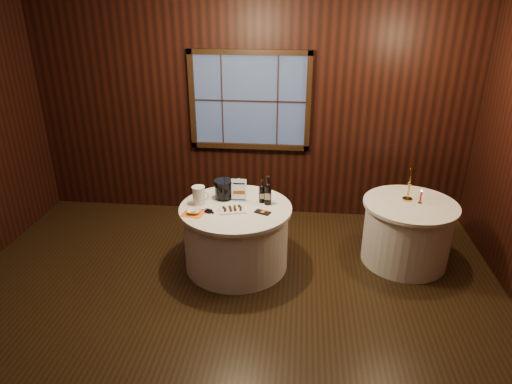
# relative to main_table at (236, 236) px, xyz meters

# --- Properties ---
(ground) EXTENTS (6.00, 6.00, 0.00)m
(ground) POSITION_rel_main_table_xyz_m (0.00, -1.00, -0.39)
(ground) COLOR black
(ground) RESTS_ON ground
(back_wall) EXTENTS (6.00, 0.10, 3.00)m
(back_wall) POSITION_rel_main_table_xyz_m (0.00, 1.48, 1.16)
(back_wall) COLOR black
(back_wall) RESTS_ON ground
(main_table) EXTENTS (1.28, 1.28, 0.77)m
(main_table) POSITION_rel_main_table_xyz_m (0.00, 0.00, 0.00)
(main_table) COLOR white
(main_table) RESTS_ON ground
(side_table) EXTENTS (1.08, 1.08, 0.77)m
(side_table) POSITION_rel_main_table_xyz_m (2.00, 0.30, 0.00)
(side_table) COLOR white
(side_table) RESTS_ON ground
(sign_stand) EXTENTS (0.18, 0.09, 0.28)m
(sign_stand) POSITION_rel_main_table_xyz_m (0.02, 0.17, 0.48)
(sign_stand) COLOR #ACACB3
(sign_stand) RESTS_ON main_table
(port_bottle_left) EXTENTS (0.07, 0.07, 0.28)m
(port_bottle_left) POSITION_rel_main_table_xyz_m (0.28, 0.15, 0.50)
(port_bottle_left) COLOR black
(port_bottle_left) RESTS_ON main_table
(port_bottle_right) EXTENTS (0.08, 0.08, 0.34)m
(port_bottle_right) POSITION_rel_main_table_xyz_m (0.36, 0.11, 0.53)
(port_bottle_right) COLOR black
(port_bottle_right) RESTS_ON main_table
(ice_bucket) EXTENTS (0.23, 0.23, 0.23)m
(ice_bucket) POSITION_rel_main_table_xyz_m (-0.16, 0.21, 0.50)
(ice_bucket) COLOR black
(ice_bucket) RESTS_ON main_table
(chocolate_plate) EXTENTS (0.33, 0.26, 0.04)m
(chocolate_plate) POSITION_rel_main_table_xyz_m (-0.02, -0.10, 0.40)
(chocolate_plate) COLOR white
(chocolate_plate) RESTS_ON main_table
(chocolate_box) EXTENTS (0.19, 0.15, 0.01)m
(chocolate_box) POSITION_rel_main_table_xyz_m (0.32, -0.12, 0.39)
(chocolate_box) COLOR black
(chocolate_box) RESTS_ON main_table
(grape_bunch) EXTENTS (0.18, 0.11, 0.04)m
(grape_bunch) POSITION_rel_main_table_xyz_m (-0.27, -0.16, 0.40)
(grape_bunch) COLOR black
(grape_bunch) RESTS_ON main_table
(glass_pitcher) EXTENTS (0.20, 0.15, 0.21)m
(glass_pitcher) POSITION_rel_main_table_xyz_m (-0.43, 0.04, 0.49)
(glass_pitcher) COLOR white
(glass_pitcher) RESTS_ON main_table
(orange_napkin) EXTENTS (0.27, 0.27, 0.00)m
(orange_napkin) POSITION_rel_main_table_xyz_m (-0.43, -0.21, 0.38)
(orange_napkin) COLOR orange
(orange_napkin) RESTS_ON main_table
(cracker_bowl) EXTENTS (0.15, 0.15, 0.04)m
(cracker_bowl) POSITION_rel_main_table_xyz_m (-0.43, -0.21, 0.40)
(cracker_bowl) COLOR white
(cracker_bowl) RESTS_ON orange_napkin
(brass_candlestick) EXTENTS (0.12, 0.12, 0.41)m
(brass_candlestick) POSITION_rel_main_table_xyz_m (1.97, 0.38, 0.53)
(brass_candlestick) COLOR gold
(brass_candlestick) RESTS_ON side_table
(red_candle) EXTENTS (0.05, 0.05, 0.17)m
(red_candle) POSITION_rel_main_table_xyz_m (2.10, 0.30, 0.45)
(red_candle) COLOR gold
(red_candle) RESTS_ON side_table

